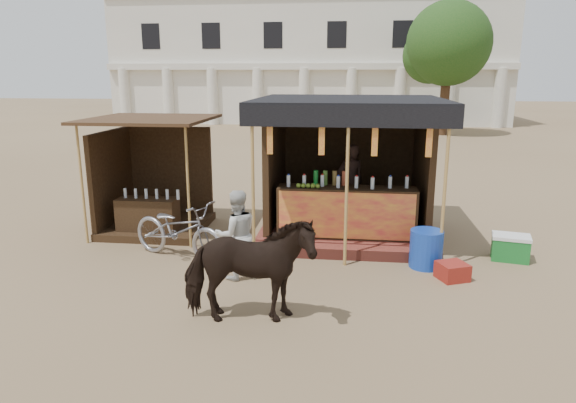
{
  "coord_description": "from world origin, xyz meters",
  "views": [
    {
      "loc": [
        1.04,
        -6.91,
        3.23
      ],
      "look_at": [
        0.0,
        1.6,
        1.1
      ],
      "focal_mm": 32.0,
      "sensor_mm": 36.0,
      "label": 1
    }
  ],
  "objects": [
    {
      "name": "ground",
      "position": [
        0.0,
        0.0,
        0.0
      ],
      "size": [
        120.0,
        120.0,
        0.0
      ],
      "primitive_type": "plane",
      "color": "#846B4C",
      "rests_on": "ground"
    },
    {
      "name": "main_stall",
      "position": [
        1.0,
        3.36,
        1.02
      ],
      "size": [
        3.6,
        3.61,
        2.78
      ],
      "color": "brown",
      "rests_on": "ground"
    },
    {
      "name": "secondary_stall",
      "position": [
        -3.17,
        3.24,
        0.85
      ],
      "size": [
        2.4,
        2.4,
        2.38
      ],
      "color": "#382514",
      "rests_on": "ground"
    },
    {
      "name": "cow",
      "position": [
        -0.24,
        -0.74,
        0.74
      ],
      "size": [
        1.84,
        1.05,
        1.47
      ],
      "primitive_type": "imported",
      "rotation": [
        0.0,
        0.0,
        1.72
      ],
      "color": "black",
      "rests_on": "ground"
    },
    {
      "name": "motorbike",
      "position": [
        -1.95,
        1.52,
        0.54
      ],
      "size": [
        2.16,
        1.49,
        1.08
      ],
      "primitive_type": "imported",
      "rotation": [
        0.0,
        0.0,
        1.15
      ],
      "color": "#95969E",
      "rests_on": "ground"
    },
    {
      "name": "bystander",
      "position": [
        -0.73,
        0.77,
        0.73
      ],
      "size": [
        0.88,
        0.81,
        1.47
      ],
      "primitive_type": "imported",
      "rotation": [
        0.0,
        0.0,
        3.6
      ],
      "color": "beige",
      "rests_on": "ground"
    },
    {
      "name": "blue_barrel",
      "position": [
        2.38,
        1.64,
        0.33
      ],
      "size": [
        0.63,
        0.63,
        0.65
      ],
      "primitive_type": "cylinder",
      "rotation": [
        0.0,
        0.0,
        0.13
      ],
      "color": "#163DA8",
      "rests_on": "ground"
    },
    {
      "name": "red_crate",
      "position": [
        2.74,
        1.12,
        0.14
      ],
      "size": [
        0.57,
        0.56,
        0.28
      ],
      "primitive_type": "cube",
      "rotation": [
        0.0,
        0.0,
        0.41
      ],
      "color": "maroon",
      "rests_on": "ground"
    },
    {
      "name": "cooler",
      "position": [
        3.93,
        2.18,
        0.23
      ],
      "size": [
        0.72,
        0.57,
        0.46
      ],
      "color": "#197129",
      "rests_on": "ground"
    },
    {
      "name": "background_building",
      "position": [
        -2.0,
        29.94,
        3.98
      ],
      "size": [
        26.0,
        7.45,
        8.18
      ],
      "color": "silver",
      "rests_on": "ground"
    },
    {
      "name": "tree",
      "position": [
        5.81,
        22.14,
        4.63
      ],
      "size": [
        4.5,
        4.4,
        7.0
      ],
      "color": "#382314",
      "rests_on": "ground"
    }
  ]
}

